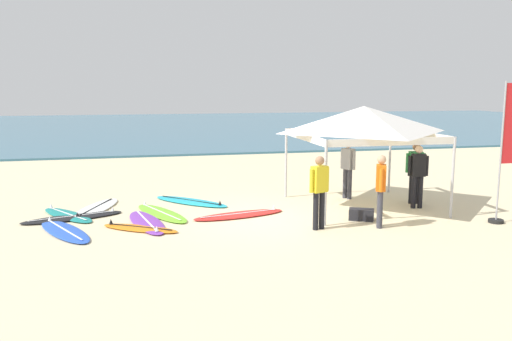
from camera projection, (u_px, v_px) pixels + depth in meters
ground_plane at (278, 217)px, 13.32m from camera, size 80.00×80.00×0.00m
sea at (179, 126)px, 42.43m from camera, size 80.00×36.00×0.10m
canopy_tent at (364, 120)px, 14.12m from camera, size 3.46×3.46×2.75m
surfboard_lime at (161, 213)px, 13.60m from camera, size 1.57×2.50×0.19m
surfboard_red at (240, 215)px, 13.45m from camera, size 2.54×1.20×0.19m
surfboard_orange at (140, 228)px, 12.17m from camera, size 1.91×1.47×0.19m
surfboard_white at (95, 209)px, 14.12m from camera, size 1.52×2.62×0.19m
surfboard_cyan at (191, 201)px, 14.98m from camera, size 2.25×2.28×0.19m
surfboard_blue at (65, 231)px, 11.93m from camera, size 1.68×2.50×0.19m
surfboard_black at (73, 217)px, 13.18m from camera, size 2.54×1.38×0.19m
surfboard_teal at (67, 215)px, 13.42m from camera, size 1.70×2.15×0.19m
surfboard_purple at (147, 222)px, 12.71m from camera, size 1.13×2.53×0.19m
person_orange at (381, 186)px, 12.25m from camera, size 0.35×0.51×1.71m
person_black at (418, 172)px, 14.17m from camera, size 0.54×0.30×1.71m
person_yellow at (319, 187)px, 12.06m from camera, size 0.52×0.33×1.71m
person_grey at (348, 165)px, 15.39m from camera, size 0.35×0.51×1.71m
person_green at (415, 169)px, 14.72m from camera, size 0.54×0.29×1.71m
banner_flag at (505, 158)px, 12.58m from camera, size 0.60×0.36×3.40m
gear_bag_near_tent at (361, 215)px, 13.03m from camera, size 0.68×0.56×0.28m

